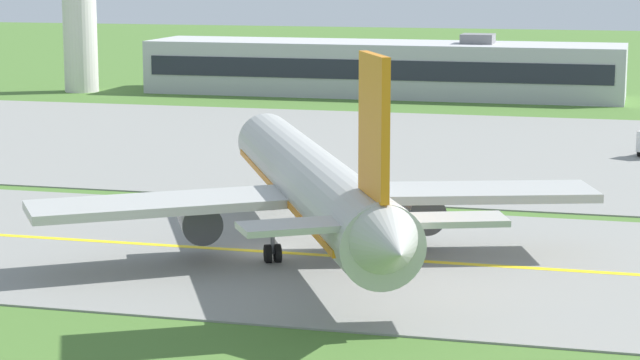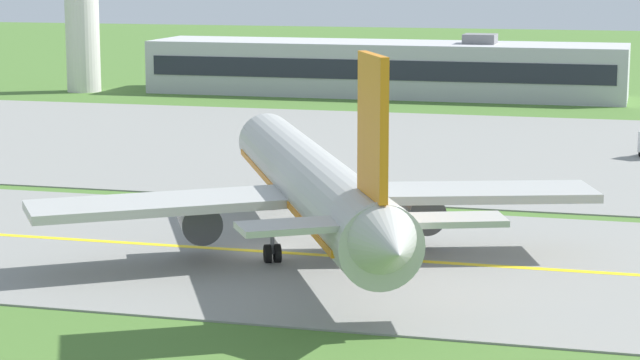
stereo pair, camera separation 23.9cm
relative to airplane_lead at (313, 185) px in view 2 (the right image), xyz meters
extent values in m
plane|color=#47702D|center=(-2.88, -0.27, -4.13)|extent=(500.00, 500.00, 0.00)
cube|color=gray|center=(-2.88, -0.27, -4.08)|extent=(240.00, 28.00, 0.10)
cube|color=gray|center=(7.12, 41.73, -4.08)|extent=(140.00, 52.00, 0.10)
cube|color=yellow|center=(-2.88, -0.27, -4.03)|extent=(220.00, 0.60, 0.01)
cylinder|color=#ADADA8|center=(-0.22, 0.44, 0.07)|extent=(18.58, 32.28, 4.00)
cone|color=#ADADA8|center=(-8.24, 16.77, 0.07)|extent=(4.56, 4.01, 3.80)
cone|color=#ADADA8|center=(7.90, -16.08, 0.47)|extent=(4.46, 4.37, 3.40)
cube|color=orange|center=(-0.22, 0.44, -0.43)|extent=(17.46, 29.87, 0.36)
cube|color=#1E232D|center=(-7.27, 14.80, 0.77)|extent=(3.85, 3.11, 0.70)
cube|color=#ADADA8|center=(-6.87, -5.28, -0.43)|extent=(15.11, 12.40, 0.50)
cylinder|color=#47474C|center=(-5.96, -2.61, -1.83)|extent=(3.56, 4.07, 2.30)
cylinder|color=black|center=(-6.67, -1.17, -1.83)|extent=(2.00, 1.15, 2.10)
cube|color=#ADADA8|center=(8.38, 2.21, -0.43)|extent=(15.75, 9.24, 0.50)
cylinder|color=#47474C|center=(5.71, 3.13, -1.83)|extent=(3.56, 4.07, 2.30)
cylinder|color=black|center=(5.00, 4.56, -1.83)|extent=(2.00, 1.15, 2.10)
cube|color=orange|center=(6.40, -13.02, 5.32)|extent=(2.30, 4.13, 6.50)
cube|color=#ADADA8|center=(3.62, -14.62, 0.87)|extent=(6.36, 5.23, 0.30)
cube|color=#ADADA8|center=(9.36, -11.79, 0.87)|extent=(6.46, 4.32, 0.30)
cylinder|color=slate|center=(-5.95, 12.11, -2.76)|extent=(0.24, 0.24, 1.65)
cylinder|color=black|center=(-5.95, 12.11, -3.58)|extent=(0.80, 1.14, 1.10)
cylinder|color=slate|center=(-1.67, -2.50, -2.76)|extent=(0.24, 0.24, 1.65)
cylinder|color=black|center=(-1.91, -2.62, -3.58)|extent=(0.80, 1.14, 1.10)
cylinder|color=black|center=(-1.42, -2.38, -3.58)|extent=(0.80, 1.14, 1.10)
cylinder|color=slate|center=(3.00, -0.21, -2.76)|extent=(0.24, 0.24, 1.65)
cylinder|color=black|center=(2.75, -0.33, -3.58)|extent=(0.80, 1.14, 1.10)
cylinder|color=black|center=(3.25, -0.09, -3.58)|extent=(0.80, 1.14, 1.10)
cube|color=#B2B2B7|center=(-14.30, 86.86, -0.76)|extent=(60.65, 12.48, 6.75)
cube|color=#1E232D|center=(-14.30, 80.57, -0.42)|extent=(58.22, 0.10, 2.43)
cube|color=slate|center=(-2.17, 86.86, 3.22)|extent=(4.00, 4.00, 1.20)
cylinder|color=silver|center=(-53.36, 80.64, 6.24)|extent=(4.40, 4.40, 20.75)
camera|label=1|loc=(18.14, -66.86, 12.60)|focal=68.89mm
camera|label=2|loc=(18.37, -66.80, 12.60)|focal=68.89mm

